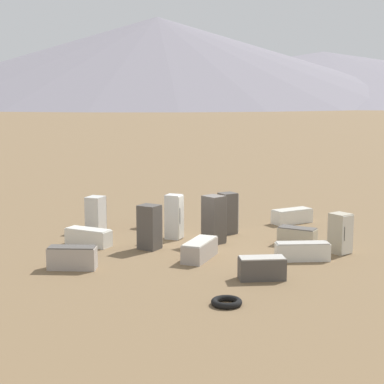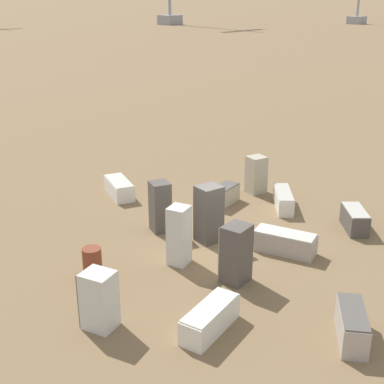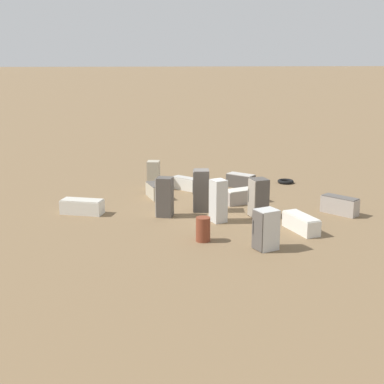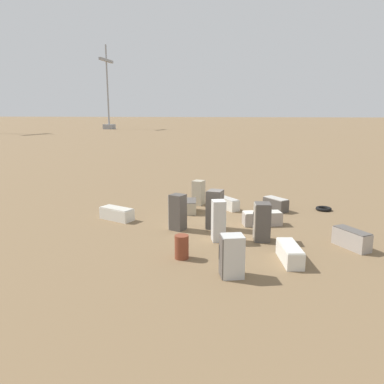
# 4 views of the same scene
# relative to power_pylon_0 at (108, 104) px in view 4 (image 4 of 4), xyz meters

# --- Properties ---
(ground_plane) EXTENTS (1000.00, 1000.00, 0.00)m
(ground_plane) POSITION_rel_power_pylon_0_xyz_m (105.78, 54.10, -8.69)
(ground_plane) COLOR brown
(power_pylon_0) EXTENTS (9.78, 3.35, 27.95)m
(power_pylon_0) POSITION_rel_power_pylon_0_xyz_m (0.00, 0.00, 0.00)
(power_pylon_0) COLOR gray
(power_pylon_0) RESTS_ON ground_plane
(discarded_fridge_0) EXTENTS (1.94, 1.03, 0.67)m
(discarded_fridge_0) POSITION_rel_power_pylon_0_xyz_m (109.40, 57.21, -8.36)
(discarded_fridge_0) COLOR silver
(discarded_fridge_0) RESTS_ON ground_plane
(discarded_fridge_1) EXTENTS (0.84, 0.80, 1.70)m
(discarded_fridge_1) POSITION_rel_power_pylon_0_xyz_m (107.18, 56.08, -7.84)
(discarded_fridge_1) COLOR #4C4742
(discarded_fridge_1) RESTS_ON ground_plane
(discarded_fridge_2) EXTENTS (1.56, 0.89, 0.70)m
(discarded_fridge_2) POSITION_rel_power_pylon_0_xyz_m (103.13, 51.98, -8.34)
(discarded_fridge_2) COLOR #B2A88E
(discarded_fridge_2) RESTS_ON ground_plane
(discarded_fridge_3) EXTENTS (1.66, 1.45, 0.79)m
(discarded_fridge_3) POSITION_rel_power_pylon_0_xyz_m (107.31, 59.79, -8.30)
(discarded_fridge_3) COLOR #A89E93
(discarded_fridge_3) RESTS_ON ground_plane
(discarded_fridge_4) EXTENTS (1.35, 2.00, 0.65)m
(discarded_fridge_4) POSITION_rel_power_pylon_0_xyz_m (105.43, 48.49, -8.37)
(discarded_fridge_4) COLOR silver
(discarded_fridge_4) RESTS_ON ground_plane
(discarded_fridge_5) EXTENTS (1.50, 1.49, 0.74)m
(discarded_fridge_5) POSITION_rel_power_pylon_0_xyz_m (101.68, 56.70, -8.32)
(discarded_fridge_5) COLOR #4C4742
(discarded_fridge_5) RESTS_ON ground_plane
(discarded_fridge_6) EXTENTS (0.80, 0.86, 1.74)m
(discarded_fridge_6) POSITION_rel_power_pylon_0_xyz_m (106.43, 52.07, -7.82)
(discarded_fridge_6) COLOR #4C4742
(discarded_fridge_6) RESTS_ON ground_plane
(discarded_fridge_7) EXTENTS (1.79, 1.72, 0.66)m
(discarded_fridge_7) POSITION_rel_power_pylon_0_xyz_m (101.83, 53.84, -8.36)
(discarded_fridge_7) COLOR silver
(discarded_fridge_7) RESTS_ON ground_plane
(discarded_fridge_8) EXTENTS (0.83, 0.76, 1.50)m
(discarded_fridge_8) POSITION_rel_power_pylon_0_xyz_m (101.26, 52.06, -7.94)
(discarded_fridge_8) COLOR #B2A88E
(discarded_fridge_8) RESTS_ON ground_plane
(discarded_fridge_9) EXTENTS (1.27, 2.04, 0.68)m
(discarded_fridge_9) POSITION_rel_power_pylon_0_xyz_m (104.77, 56.03, -8.35)
(discarded_fridge_9) COLOR #A89E93
(discarded_fridge_9) RESTS_ON ground_plane
(discarded_fridge_10) EXTENTS (0.84, 0.81, 1.90)m
(discarded_fridge_10) POSITION_rel_power_pylon_0_xyz_m (105.85, 53.78, -7.74)
(discarded_fridge_10) COLOR #4C4742
(discarded_fridge_10) RESTS_ON ground_plane
(discarded_fridge_11) EXTENTS (0.79, 0.73, 1.82)m
(discarded_fridge_11) POSITION_rel_power_pylon_0_xyz_m (107.57, 54.21, -7.78)
(discarded_fridge_11) COLOR silver
(discarded_fridge_11) RESTS_ON ground_plane
(discarded_fridge_12) EXTENTS (0.86, 0.94, 1.49)m
(discarded_fridge_12) POSITION_rel_power_pylon_0_xyz_m (111.17, 55.20, -7.95)
(discarded_fridge_12) COLOR silver
(discarded_fridge_12) RESTS_ON ground_plane
(scrap_tire) EXTENTS (0.89, 0.89, 0.18)m
(scrap_tire) POSITION_rel_power_pylon_0_xyz_m (101.07, 59.43, -8.60)
(scrap_tire) COLOR black
(scrap_tire) RESTS_ON ground_plane
(rusty_barrel) EXTENTS (0.54, 0.54, 0.93)m
(rusty_barrel) POSITION_rel_power_pylon_0_xyz_m (109.94, 53.13, -8.22)
(rusty_barrel) COLOR brown
(rusty_barrel) RESTS_ON ground_plane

